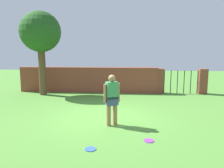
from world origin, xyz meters
TOP-DOWN VIEW (x-y plane):
  - ground_plane at (0.00, 0.00)m, footprint 40.00×40.00m
  - brick_wall at (-1.50, 4.82)m, footprint 7.99×0.50m
  - tree at (-3.82, 3.82)m, footprint 2.14×2.14m
  - person at (0.37, -0.81)m, footprint 0.49×0.36m
  - fence_gate at (3.78, 4.82)m, footprint 2.81×0.44m
  - frisbee_blue at (0.00, -2.56)m, footprint 0.27×0.27m
  - frisbee_purple at (1.44, -1.95)m, footprint 0.27×0.27m

SIDE VIEW (x-z plane):
  - ground_plane at x=0.00m, z-range 0.00..0.00m
  - frisbee_blue at x=0.00m, z-range 0.00..0.02m
  - frisbee_purple at x=1.44m, z-range 0.00..0.02m
  - fence_gate at x=3.78m, z-range 0.00..1.40m
  - brick_wall at x=-1.50m, z-range 0.00..1.45m
  - person at x=0.37m, z-range 0.09..1.71m
  - tree at x=-3.82m, z-range 1.08..5.54m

